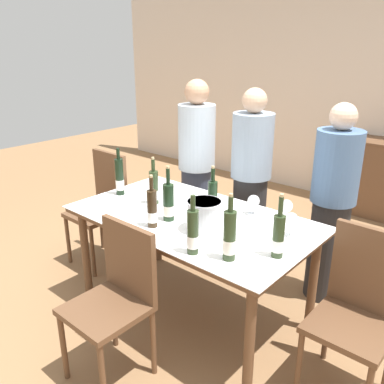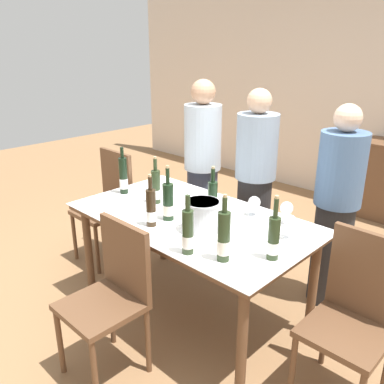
{
  "view_description": "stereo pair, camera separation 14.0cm",
  "coord_description": "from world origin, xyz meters",
  "px_view_note": "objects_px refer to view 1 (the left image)",
  "views": [
    {
      "loc": [
        1.68,
        -1.93,
        1.89
      ],
      "look_at": [
        0.0,
        0.0,
        0.95
      ],
      "focal_mm": 38.0,
      "sensor_mm": 36.0,
      "label": 1
    },
    {
      "loc": [
        1.78,
        -1.84,
        1.89
      ],
      "look_at": [
        0.0,
        0.0,
        0.95
      ],
      "focal_mm": 38.0,
      "sensor_mm": 36.0,
      "label": 2
    }
  ],
  "objects_px": {
    "chair_right_end": "(359,304)",
    "wine_glass_0": "(292,220)",
    "wine_glass_1": "(286,207)",
    "wine_bottle_3": "(278,237)",
    "wine_bottle_6": "(212,199)",
    "wine_bottle_5": "(120,178)",
    "wine_bottle_7": "(152,209)",
    "person_guest_right": "(332,207)",
    "wine_bottle_2": "(230,237)",
    "person_guest_left": "(250,186)",
    "wine_glass_2": "(254,202)",
    "wine_bottle_0": "(153,188)",
    "chair_left_end": "(103,201)",
    "person_host": "(197,170)",
    "wine_bottle_1": "(169,203)",
    "chair_near_front": "(117,292)",
    "dining_table": "(192,226)",
    "wine_bottle_4": "(193,233)",
    "ice_bucket": "(204,215)"
  },
  "relations": [
    {
      "from": "chair_right_end",
      "to": "wine_glass_0",
      "type": "bearing_deg",
      "value": 170.2
    },
    {
      "from": "wine_glass_1",
      "to": "wine_bottle_3",
      "type": "bearing_deg",
      "value": -66.45
    },
    {
      "from": "wine_bottle_6",
      "to": "wine_bottle_5",
      "type": "bearing_deg",
      "value": -170.41
    },
    {
      "from": "wine_bottle_7",
      "to": "person_guest_right",
      "type": "bearing_deg",
      "value": 57.25
    },
    {
      "from": "wine_glass_0",
      "to": "wine_bottle_2",
      "type": "bearing_deg",
      "value": -103.6
    },
    {
      "from": "wine_bottle_6",
      "to": "person_guest_left",
      "type": "bearing_deg",
      "value": 101.05
    },
    {
      "from": "wine_bottle_6",
      "to": "person_guest_right",
      "type": "bearing_deg",
      "value": 54.02
    },
    {
      "from": "wine_glass_2",
      "to": "wine_bottle_6",
      "type": "bearing_deg",
      "value": -131.67
    },
    {
      "from": "wine_bottle_0",
      "to": "wine_glass_0",
      "type": "distance_m",
      "value": 1.04
    },
    {
      "from": "wine_bottle_6",
      "to": "wine_bottle_7",
      "type": "xyz_separation_m",
      "value": [
        -0.19,
        -0.39,
        -0.0
      ]
    },
    {
      "from": "wine_glass_1",
      "to": "wine_bottle_2",
      "type": "bearing_deg",
      "value": -88.91
    },
    {
      "from": "wine_bottle_5",
      "to": "chair_left_end",
      "type": "height_order",
      "value": "wine_bottle_5"
    },
    {
      "from": "chair_left_end",
      "to": "person_guest_right",
      "type": "bearing_deg",
      "value": 22.96
    },
    {
      "from": "person_guest_left",
      "to": "wine_bottle_2",
      "type": "bearing_deg",
      "value": -62.17
    },
    {
      "from": "wine_bottle_7",
      "to": "person_host",
      "type": "distance_m",
      "value": 1.18
    },
    {
      "from": "wine_bottle_0",
      "to": "wine_bottle_1",
      "type": "xyz_separation_m",
      "value": [
        0.29,
        -0.14,
        0.0
      ]
    },
    {
      "from": "wine_bottle_2",
      "to": "wine_bottle_5",
      "type": "height_order",
      "value": "wine_bottle_2"
    },
    {
      "from": "wine_glass_2",
      "to": "chair_near_front",
      "type": "height_order",
      "value": "chair_near_front"
    },
    {
      "from": "wine_glass_0",
      "to": "person_guest_left",
      "type": "xyz_separation_m",
      "value": [
        -0.69,
        0.6,
        -0.09
      ]
    },
    {
      "from": "wine_glass_2",
      "to": "person_host",
      "type": "xyz_separation_m",
      "value": [
        -0.9,
        0.45,
        -0.06
      ]
    },
    {
      "from": "chair_right_end",
      "to": "chair_left_end",
      "type": "height_order",
      "value": "chair_left_end"
    },
    {
      "from": "person_guest_left",
      "to": "wine_bottle_5",
      "type": "bearing_deg",
      "value": -129.98
    },
    {
      "from": "wine_glass_2",
      "to": "chair_near_front",
      "type": "xyz_separation_m",
      "value": [
        -0.25,
        -1.03,
        -0.32
      ]
    },
    {
      "from": "wine_bottle_1",
      "to": "wine_bottle_7",
      "type": "relative_size",
      "value": 1.08
    },
    {
      "from": "wine_glass_2",
      "to": "person_guest_left",
      "type": "height_order",
      "value": "person_guest_left"
    },
    {
      "from": "person_guest_left",
      "to": "person_host",
      "type": "bearing_deg",
      "value": -179.59
    },
    {
      "from": "wine_bottle_0",
      "to": "wine_bottle_5",
      "type": "height_order",
      "value": "wine_bottle_5"
    },
    {
      "from": "dining_table",
      "to": "wine_glass_0",
      "type": "distance_m",
      "value": 0.7
    },
    {
      "from": "person_host",
      "to": "wine_bottle_7",
      "type": "bearing_deg",
      "value": -63.63
    },
    {
      "from": "wine_bottle_1",
      "to": "wine_bottle_3",
      "type": "distance_m",
      "value": 0.81
    },
    {
      "from": "wine_bottle_7",
      "to": "person_guest_left",
      "type": "distance_m",
      "value": 1.07
    },
    {
      "from": "wine_bottle_5",
      "to": "wine_bottle_4",
      "type": "bearing_deg",
      "value": -18.21
    },
    {
      "from": "wine_bottle_5",
      "to": "wine_glass_0",
      "type": "height_order",
      "value": "wine_bottle_5"
    },
    {
      "from": "wine_bottle_2",
      "to": "wine_bottle_4",
      "type": "height_order",
      "value": "wine_bottle_2"
    },
    {
      "from": "wine_bottle_2",
      "to": "person_guest_right",
      "type": "height_order",
      "value": "person_guest_right"
    },
    {
      "from": "wine_glass_1",
      "to": "chair_left_end",
      "type": "bearing_deg",
      "value": -171.31
    },
    {
      "from": "wine_glass_1",
      "to": "chair_left_end",
      "type": "distance_m",
      "value": 1.71
    },
    {
      "from": "wine_bottle_2",
      "to": "wine_bottle_7",
      "type": "height_order",
      "value": "wine_bottle_2"
    },
    {
      "from": "dining_table",
      "to": "wine_glass_2",
      "type": "xyz_separation_m",
      "value": [
        0.29,
        0.31,
        0.17
      ]
    },
    {
      "from": "wine_bottle_2",
      "to": "person_guest_right",
      "type": "bearing_deg",
      "value": 84.94
    },
    {
      "from": "dining_table",
      "to": "chair_near_front",
      "type": "xyz_separation_m",
      "value": [
        0.04,
        -0.71,
        -0.15
      ]
    },
    {
      "from": "ice_bucket",
      "to": "person_host",
      "type": "height_order",
      "value": "person_host"
    },
    {
      "from": "dining_table",
      "to": "wine_bottle_4",
      "type": "relative_size",
      "value": 4.81
    },
    {
      "from": "person_host",
      "to": "chair_right_end",
      "type": "bearing_deg",
      "value": -21.17
    },
    {
      "from": "wine_bottle_2",
      "to": "chair_left_end",
      "type": "height_order",
      "value": "wine_bottle_2"
    },
    {
      "from": "wine_bottle_3",
      "to": "wine_bottle_7",
      "type": "xyz_separation_m",
      "value": [
        -0.81,
        -0.18,
        -0.0
      ]
    },
    {
      "from": "wine_bottle_3",
      "to": "chair_near_front",
      "type": "bearing_deg",
      "value": -138.45
    },
    {
      "from": "wine_bottle_4",
      "to": "chair_near_front",
      "type": "xyz_separation_m",
      "value": [
        -0.3,
        -0.32,
        -0.35
      ]
    },
    {
      "from": "wine_bottle_4",
      "to": "wine_glass_2",
      "type": "distance_m",
      "value": 0.7
    },
    {
      "from": "dining_table",
      "to": "chair_left_end",
      "type": "bearing_deg",
      "value": 175.4
    }
  ]
}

